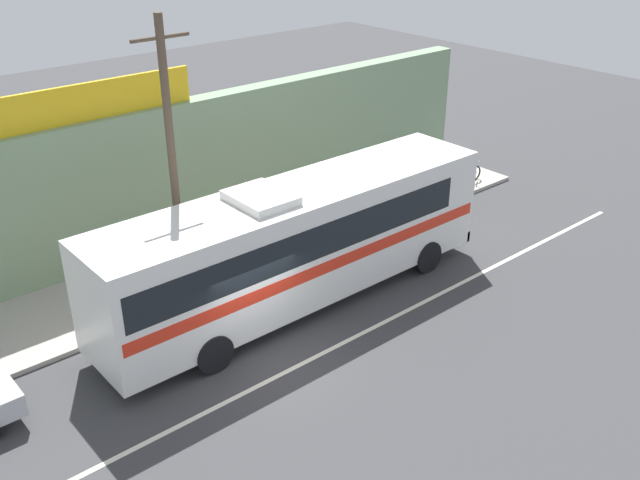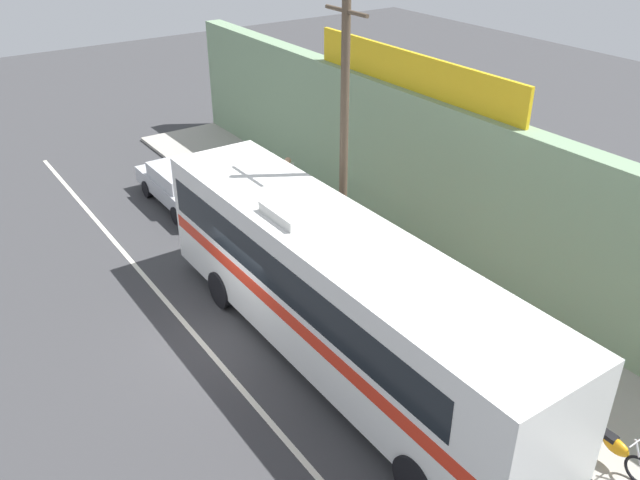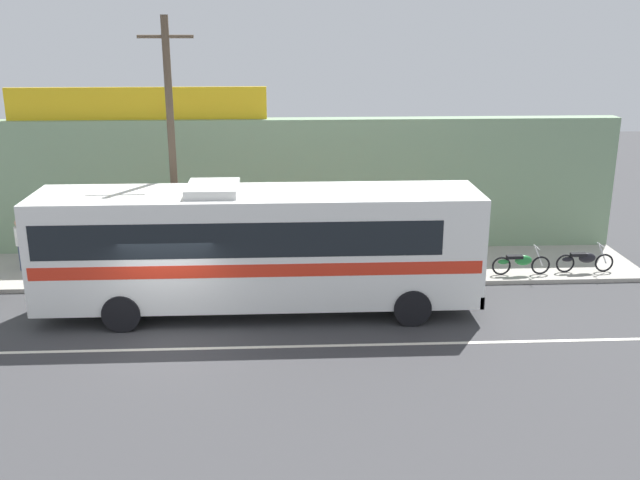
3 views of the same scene
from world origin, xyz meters
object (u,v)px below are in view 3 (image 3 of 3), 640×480
object	(u,v)px
utility_pole	(172,152)
pedestrian_far_left	(20,240)
motorcycle_green	(520,262)
intercity_bus	(256,243)
motorcycle_purple	(584,260)
motorcycle_orange	(441,262)

from	to	relation	value
utility_pole	pedestrian_far_left	distance (m)	6.47
motorcycle_green	pedestrian_far_left	world-z (taller)	pedestrian_far_left
intercity_bus	pedestrian_far_left	distance (m)	8.76
intercity_bus	motorcycle_purple	xyz separation A→B (m)	(10.60, 2.45, -1.50)
intercity_bus	motorcycle_purple	distance (m)	10.99
utility_pole	motorcycle_green	xyz separation A→B (m)	(10.94, 0.26, -3.76)
motorcycle_green	pedestrian_far_left	xyz separation A→B (m)	(-16.34, 1.35, 0.58)
utility_pole	motorcycle_orange	bearing A→B (deg)	3.11
utility_pole	motorcycle_green	bearing A→B (deg)	1.38
motorcycle_green	motorcycle_orange	distance (m)	2.57
pedestrian_far_left	intercity_bus	bearing A→B (deg)	-24.91
motorcycle_green	motorcycle_orange	size ratio (longest dim) A/B	1.05
motorcycle_purple	pedestrian_far_left	bearing A→B (deg)	176.25
intercity_bus	utility_pole	world-z (taller)	utility_pole
motorcycle_orange	motorcycle_purple	size ratio (longest dim) A/B	0.95
utility_pole	motorcycle_orange	xyz separation A→B (m)	(8.38, 0.45, -3.76)
intercity_bus	motorcycle_green	size ratio (longest dim) A/B	6.47
intercity_bus	motorcycle_orange	world-z (taller)	intercity_bus
utility_pole	motorcycle_green	world-z (taller)	utility_pole
motorcycle_orange	motorcycle_purple	bearing A→B (deg)	-0.66
motorcycle_orange	motorcycle_purple	xyz separation A→B (m)	(4.73, -0.05, 0.00)
motorcycle_orange	utility_pole	bearing A→B (deg)	-176.89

